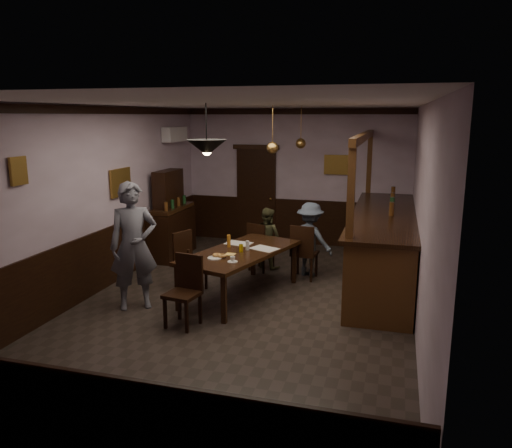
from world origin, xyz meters
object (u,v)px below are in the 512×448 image
(sideboard, at_px, (171,222))
(bar_counter, at_px, (383,244))
(coffee_cup, at_px, (233,259))
(pendant_brass_mid, at_px, (272,148))
(person_seated_right, at_px, (310,239))
(person_seated_left, at_px, (267,238))
(pendant_brass_far, at_px, (301,144))
(dining_table, at_px, (240,255))
(pendant_iron, at_px, (207,148))
(person_standing, at_px, (134,246))
(chair_far_left, at_px, (259,245))
(chair_near, at_px, (185,287))
(chair_side, at_px, (188,258))
(chair_far_right, at_px, (303,250))
(soda_can, at_px, (241,248))

(sideboard, distance_m, bar_counter, 4.22)
(coffee_cup, bearing_deg, pendant_brass_mid, 100.78)
(person_seated_right, height_order, coffee_cup, person_seated_right)
(person_seated_left, xyz_separation_m, pendant_brass_far, (0.44, 0.90, 1.72))
(dining_table, xyz_separation_m, pendant_iron, (-0.23, -0.77, 1.72))
(person_standing, height_order, person_seated_left, person_standing)
(chair_far_left, xyz_separation_m, person_seated_right, (0.94, 0.00, 0.17))
(chair_near, bearing_deg, chair_far_left, 92.05)
(chair_side, distance_m, sideboard, 2.07)
(chair_far_right, height_order, soda_can, chair_far_right)
(dining_table, xyz_separation_m, pendant_brass_far, (0.46, 2.51, 1.61))
(coffee_cup, distance_m, pendant_brass_far, 3.50)
(chair_side, xyz_separation_m, pendant_brass_far, (1.40, 2.42, 1.77))
(soda_can, bearing_deg, chair_side, 171.29)
(chair_far_left, xyz_separation_m, coffee_cup, (0.15, -1.99, 0.30))
(coffee_cup, relative_size, bar_counter, 0.02)
(chair_far_right, height_order, coffee_cup, chair_far_right)
(chair_side, relative_size, sideboard, 0.55)
(sideboard, xyz_separation_m, pendant_brass_mid, (2.31, -0.81, 1.59))
(chair_far_right, relative_size, soda_can, 8.21)
(person_standing, xyz_separation_m, pendant_brass_mid, (1.63, 1.91, 1.34))
(chair_far_right, relative_size, coffee_cup, 12.31)
(dining_table, xyz_separation_m, chair_side, (-0.95, 0.08, -0.15))
(person_seated_left, distance_m, person_seated_right, 0.90)
(chair_side, relative_size, pendant_brass_mid, 1.20)
(dining_table, distance_m, coffee_cup, 0.65)
(coffee_cup, height_order, bar_counter, bar_counter)
(sideboard, bearing_deg, chair_far_right, -14.58)
(chair_far_left, bearing_deg, sideboard, 6.23)
(chair_far_left, bearing_deg, pendant_brass_mid, 153.44)
(pendant_iron, height_order, pendant_brass_far, same)
(pendant_brass_mid, bearing_deg, coffee_cup, -96.09)
(chair_far_right, xyz_separation_m, pendant_iron, (-1.05, -1.85, 1.86))
(soda_can, distance_m, pendant_iron, 1.76)
(chair_side, height_order, person_seated_left, person_seated_left)
(person_standing, bearing_deg, dining_table, -0.58)
(person_seated_right, height_order, sideboard, sideboard)
(sideboard, relative_size, pendant_iron, 2.50)
(dining_table, distance_m, pendant_brass_far, 3.02)
(person_seated_left, height_order, person_seated_right, person_seated_right)
(chair_near, xyz_separation_m, soda_can, (0.43, 1.20, 0.27))
(person_standing, xyz_separation_m, person_seated_right, (2.25, 2.24, -0.29))
(person_seated_right, height_order, bar_counter, bar_counter)
(chair_side, height_order, person_standing, person_standing)
(chair_near, xyz_separation_m, person_standing, (-0.97, 0.37, 0.42))
(chair_near, relative_size, pendant_iron, 1.38)
(chair_side, xyz_separation_m, pendant_brass_mid, (1.20, 0.93, 1.77))
(person_standing, distance_m, sideboard, 2.81)
(dining_table, relative_size, person_seated_right, 1.80)
(dining_table, distance_m, person_seated_left, 1.62)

